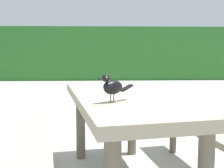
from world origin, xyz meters
name	(u,v)px	position (x,y,z in m)	size (l,w,h in m)	color
hedge_wall	(98,54)	(0.00, 9.34, 0.99)	(28.00, 2.36, 1.99)	#2D6B28
picnic_table_foreground	(126,118)	(0.23, -0.29, 0.56)	(1.96, 1.99, 0.74)	gray
bird_grackle	(112,86)	(0.11, -0.66, 0.84)	(0.23, 0.20, 0.18)	black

